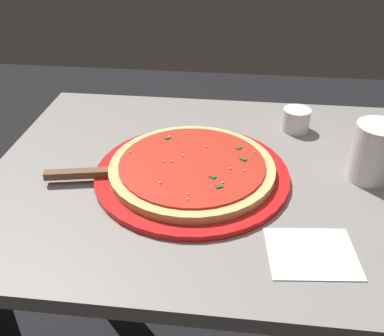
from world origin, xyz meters
name	(u,v)px	position (x,y,z in m)	size (l,w,h in m)	color
restaurant_table	(219,235)	(0.00, 0.00, 0.58)	(0.91, 0.68, 0.74)	black
serving_plate	(192,174)	(0.06, 0.02, 0.75)	(0.37, 0.37, 0.01)	red
pizza	(192,167)	(0.06, 0.02, 0.76)	(0.32, 0.32, 0.02)	#DBB26B
pizza_server	(101,174)	(0.23, 0.06, 0.76)	(0.22, 0.09, 0.01)	silver
cup_tall_drink	(374,152)	(-0.28, -0.01, 0.80)	(0.08, 0.08, 0.11)	silver
cup_small_sauce	(296,120)	(-0.16, -0.20, 0.77)	(0.06, 0.06, 0.05)	silver
napkin_folded_right	(312,253)	(-0.15, 0.21, 0.74)	(0.13, 0.11, 0.00)	white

